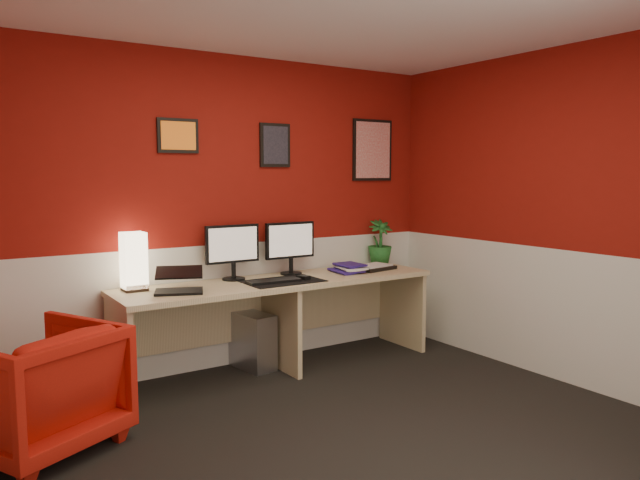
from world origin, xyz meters
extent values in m
cube|color=black|center=(0.00, 0.00, 0.00)|extent=(4.00, 3.50, 0.01)
cube|color=maroon|center=(0.00, 1.75, 1.25)|extent=(4.00, 0.01, 2.50)
cube|color=maroon|center=(2.00, 0.00, 1.25)|extent=(0.01, 3.50, 2.50)
cube|color=silver|center=(0.00, 1.75, 0.50)|extent=(4.00, 0.01, 1.00)
cube|color=silver|center=(2.00, 0.00, 0.50)|extent=(0.01, 3.50, 1.00)
cube|color=tan|center=(0.36, 1.41, 0.36)|extent=(2.60, 0.65, 0.73)
cube|color=#FFE5B2|center=(-0.74, 1.59, 0.93)|extent=(0.16, 0.16, 0.40)
cube|color=black|center=(-0.50, 1.34, 0.84)|extent=(0.39, 0.34, 0.22)
cube|color=black|center=(0.05, 1.60, 1.02)|extent=(0.45, 0.06, 0.58)
cube|color=black|center=(0.56, 1.58, 1.02)|extent=(0.45, 0.06, 0.58)
cube|color=black|center=(0.33, 1.32, 0.73)|extent=(0.60, 0.38, 0.01)
cube|color=black|center=(0.24, 1.31, 0.74)|extent=(0.43, 0.17, 0.02)
cube|color=black|center=(0.50, 1.30, 0.75)|extent=(0.08, 0.11, 0.03)
imported|color=navy|center=(0.89, 1.42, 0.74)|extent=(0.25, 0.31, 0.03)
imported|color=silver|center=(0.93, 1.41, 0.77)|extent=(0.26, 0.32, 0.02)
imported|color=navy|center=(0.93, 1.40, 0.79)|extent=(0.20, 0.26, 0.02)
cube|color=black|center=(1.29, 1.41, 0.74)|extent=(0.39, 0.30, 0.03)
imported|color=#19591E|center=(1.54, 1.63, 0.94)|extent=(0.26, 0.26, 0.41)
cube|color=#99999E|center=(0.18, 1.58, 0.23)|extent=(0.26, 0.47, 0.45)
imported|color=red|center=(-1.50, 0.92, 0.36)|extent=(1.04, 1.05, 0.72)
cube|color=orange|center=(-0.34, 1.74, 1.85)|extent=(0.32, 0.02, 0.26)
cube|color=black|center=(0.50, 1.74, 1.80)|extent=(0.28, 0.02, 0.36)
cube|color=red|center=(1.53, 1.74, 1.78)|extent=(0.44, 0.02, 0.56)
camera|label=1|loc=(-1.98, -2.72, 1.57)|focal=33.99mm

